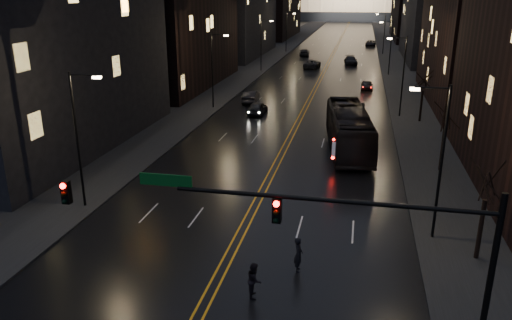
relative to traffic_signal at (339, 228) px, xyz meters
The scene contains 30 objects.
road 130.24m from the traffic_signal, 92.60° to the left, with size 20.00×320.00×0.02m, color black.
sidewalk_left 131.62m from the traffic_signal, 98.71° to the left, with size 8.00×320.00×0.16m, color black.
sidewalk_right 130.35m from the traffic_signal, 86.44° to the left, with size 8.00×320.00×0.16m, color black.
center_line 130.24m from the traffic_signal, 92.60° to the left, with size 0.62×320.00×0.01m, color orange.
building_left_near 35.26m from the traffic_signal, 140.72° to the left, with size 12.00×28.00×22.00m, color black.
building_left_far 95.98m from the traffic_signal, 106.30° to the left, with size 12.00×34.00×20.00m, color black.
building_right_dist 140.94m from the traffic_signal, 83.85° to the left, with size 12.00×40.00×22.00m, color black.
traffic_signal is the anchor object (origin of this frame).
streetlamp_right_near 11.14m from the traffic_signal, 63.88° to the left, with size 2.13×0.25×9.00m.
streetlamp_left_near 19.48m from the traffic_signal, 149.10° to the left, with size 2.13×0.25×9.00m.
streetlamp_right_mid 40.30m from the traffic_signal, 83.01° to the left, with size 2.13×0.25×9.00m.
streetlamp_left_mid 43.36m from the traffic_signal, 112.68° to the left, with size 2.13×0.25×9.00m.
streetlamp_right_far 70.18m from the traffic_signal, 85.99° to the left, with size 2.13×0.25×9.00m.
streetlamp_left_far 71.97m from the traffic_signal, 103.43° to the left, with size 2.13×0.25×9.00m.
streetlamp_right_dist 100.12m from the traffic_signal, 87.19° to the left, with size 2.13×0.25×9.00m.
streetlamp_left_dist 101.39m from the traffic_signal, 99.49° to the left, with size 2.13×0.25×9.00m.
tree_right_near 10.71m from the traffic_signal, 48.45° to the left, with size 2.40×2.40×6.65m.
tree_right_mid 23.13m from the traffic_signal, 72.13° to the left, with size 2.40×2.40×6.65m.
tree_right_far 38.67m from the traffic_signal, 79.43° to the left, with size 2.40×2.40×6.65m.
bus 26.71m from the traffic_signal, 90.61° to the left, with size 3.18×13.58×3.78m, color black.
oncoming_car_a 39.94m from the traffic_signal, 106.08° to the left, with size 1.78×4.42×1.50m, color black.
oncoming_car_b 46.32m from the traffic_signal, 106.52° to the left, with size 1.68×4.83×1.59m, color black.
oncoming_car_c 76.45m from the traffic_signal, 96.32° to the left, with size 2.65×5.75×1.60m, color black.
oncoming_car_d 94.93m from the traffic_signal, 97.22° to the left, with size 2.10×5.17×1.50m, color black.
receding_car_a 39.70m from the traffic_signal, 89.90° to the left, with size 1.59×4.55×1.50m, color black.
receding_car_b 56.28m from the traffic_signal, 88.49° to the left, with size 1.67×4.14×1.41m, color black.
receding_car_c 82.07m from the traffic_signal, 91.05° to the left, with size 2.25×5.53×1.61m, color black.
receding_car_d 117.75m from the traffic_signal, 88.74° to the left, with size 2.47×5.36×1.49m, color black.
pedestrian_a 6.83m from the traffic_signal, 112.50° to the left, with size 0.68×0.45×1.87m, color black.
pedestrian_b 6.17m from the traffic_signal, 147.99° to the left, with size 0.84×0.46×1.74m, color black.
Camera 1 is at (6.30, -17.39, 13.65)m, focal length 35.00 mm.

